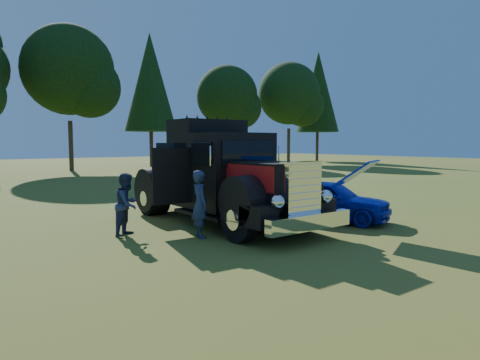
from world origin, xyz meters
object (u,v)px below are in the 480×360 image
object	(u,v)px
spectator_near	(200,204)
spectator_far	(127,204)
hotrod_coupe	(328,200)
diamond_t_truck	(224,180)

from	to	relation	value
spectator_near	spectator_far	size ratio (longest dim) A/B	1.06
hotrod_coupe	spectator_far	bearing A→B (deg)	162.68
diamond_t_truck	hotrod_coupe	size ratio (longest dim) A/B	1.70
diamond_t_truck	spectator_far	size ratio (longest dim) A/B	4.55
spectator_near	spectator_far	bearing A→B (deg)	56.29
diamond_t_truck	hotrod_coupe	distance (m)	3.19
diamond_t_truck	spectator_near	size ratio (longest dim) A/B	4.31
spectator_far	diamond_t_truck	bearing A→B (deg)	-43.70
hotrod_coupe	spectator_near	world-z (taller)	hotrod_coupe
hotrod_coupe	spectator_near	bearing A→B (deg)	174.96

